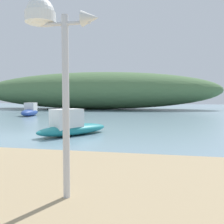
{
  "coord_description": "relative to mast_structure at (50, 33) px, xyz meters",
  "views": [
    {
      "loc": [
        6.44,
        -11.12,
        1.96
      ],
      "look_at": [
        3.22,
        4.91,
        0.98
      ],
      "focal_mm": 39.36,
      "sensor_mm": 36.0,
      "label": 1
    }
  ],
  "objects": [
    {
      "name": "motorboat_inner_mooring",
      "position": [
        -11.66,
        19.59,
        -2.56
      ],
      "size": [
        1.79,
        3.55,
        1.39
      ],
      "color": "#2D4C9E",
      "rests_on": "ground"
    },
    {
      "name": "mast_structure",
      "position": [
        0.0,
        0.0,
        0.0
      ],
      "size": [
        1.3,
        0.52,
        3.47
      ],
      "color": "silver",
      "rests_on": "beach_sand"
    },
    {
      "name": "ground_plane",
      "position": [
        -4.55,
        7.11,
        -3.07
      ],
      "size": [
        120.0,
        120.0,
        0.0
      ],
      "primitive_type": "plane",
      "color": "#7A99A8"
    },
    {
      "name": "motorboat_far_right",
      "position": [
        -2.63,
        7.9,
        -2.59
      ],
      "size": [
        3.38,
        4.14,
        1.37
      ],
      "color": "teal",
      "rests_on": "ground"
    },
    {
      "name": "distant_hill",
      "position": [
        -9.23,
        35.66,
        -0.03
      ],
      "size": [
        40.73,
        11.47,
        6.08
      ],
      "primitive_type": "ellipsoid",
      "color": "#517547",
      "rests_on": "ground"
    }
  ]
}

